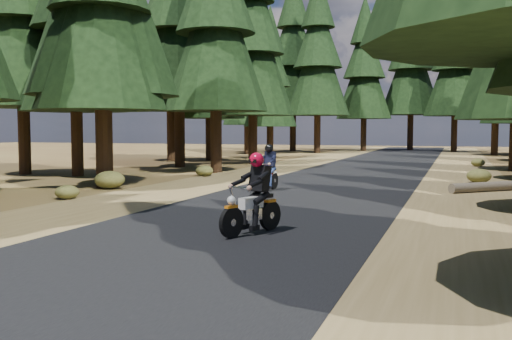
% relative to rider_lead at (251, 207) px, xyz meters
% --- Properties ---
extents(ground, '(120.00, 120.00, 0.00)m').
position_rel_rider_lead_xyz_m(ground, '(-0.58, 0.41, -0.53)').
color(ground, '#472E19').
rests_on(ground, ground).
extents(road, '(6.00, 100.00, 0.01)m').
position_rel_rider_lead_xyz_m(road, '(-0.58, 5.41, -0.52)').
color(road, black).
rests_on(road, ground).
extents(shoulder_l, '(3.20, 100.00, 0.01)m').
position_rel_rider_lead_xyz_m(shoulder_l, '(-5.18, 5.41, -0.52)').
color(shoulder_l, brown).
rests_on(shoulder_l, ground).
extents(shoulder_r, '(3.20, 100.00, 0.01)m').
position_rel_rider_lead_xyz_m(shoulder_r, '(4.02, 5.41, -0.52)').
color(shoulder_r, brown).
rests_on(shoulder_r, ground).
extents(pine_forest, '(34.59, 55.08, 16.32)m').
position_rel_rider_lead_xyz_m(pine_forest, '(-0.60, 21.45, 7.36)').
color(pine_forest, black).
rests_on(pine_forest, ground).
extents(understory_shrubs, '(15.61, 32.32, 0.61)m').
position_rel_rider_lead_xyz_m(understory_shrubs, '(1.82, 7.31, -0.27)').
color(understory_shrubs, '#474C1E').
rests_on(understory_shrubs, ground).
extents(rider_lead, '(1.11, 1.83, 1.56)m').
position_rel_rider_lead_xyz_m(rider_lead, '(0.00, 0.00, 0.00)').
color(rider_lead, beige).
rests_on(rider_lead, road).
extents(rider_follow, '(0.68, 1.75, 1.52)m').
position_rel_rider_lead_xyz_m(rider_follow, '(-2.15, 7.42, -0.01)').
color(rider_follow, maroon).
rests_on(rider_follow, road).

